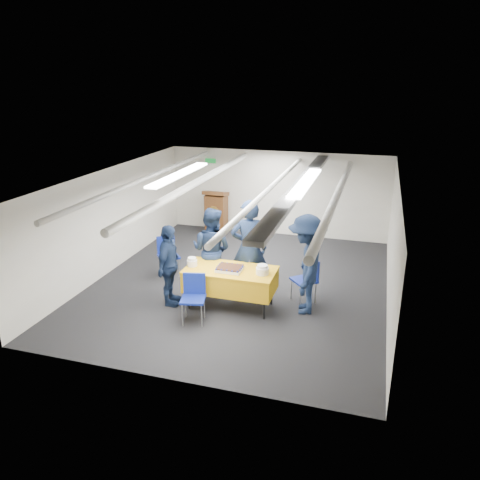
# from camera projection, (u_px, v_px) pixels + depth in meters

# --- Properties ---
(ground) EXTENTS (7.00, 7.00, 0.00)m
(ground) POSITION_uv_depth(u_px,v_px,m) (240.00, 283.00, 9.96)
(ground) COLOR black
(ground) RESTS_ON ground
(room_shell) EXTENTS (6.00, 7.00, 2.30)m
(room_shell) POSITION_uv_depth(u_px,v_px,m) (250.00, 196.00, 9.70)
(room_shell) COLOR silver
(room_shell) RESTS_ON ground
(serving_table) EXTENTS (1.70, 0.85, 0.77)m
(serving_table) POSITION_uv_depth(u_px,v_px,m) (230.00, 279.00, 8.78)
(serving_table) COLOR black
(serving_table) RESTS_ON ground
(sheet_cake) EXTENTS (0.48, 0.37, 0.09)m
(sheet_cake) POSITION_uv_depth(u_px,v_px,m) (230.00, 269.00, 8.64)
(sheet_cake) COLOR white
(sheet_cake) RESTS_ON serving_table
(plate_stack_left) EXTENTS (0.20, 0.20, 0.17)m
(plate_stack_left) POSITION_uv_depth(u_px,v_px,m) (192.00, 262.00, 8.84)
(plate_stack_left) COLOR white
(plate_stack_left) RESTS_ON serving_table
(plate_stack_right) EXTENTS (0.23, 0.23, 0.18)m
(plate_stack_right) POSITION_uv_depth(u_px,v_px,m) (262.00, 270.00, 8.47)
(plate_stack_right) COLOR white
(plate_stack_right) RESTS_ON serving_table
(podium) EXTENTS (0.62, 0.53, 1.25)m
(podium) POSITION_uv_depth(u_px,v_px,m) (216.00, 212.00, 12.94)
(podium) COLOR brown
(podium) RESTS_ON ground
(chair_near) EXTENTS (0.50, 0.50, 0.87)m
(chair_near) POSITION_uv_depth(u_px,v_px,m) (194.00, 293.00, 8.30)
(chair_near) COLOR gray
(chair_near) RESTS_ON ground
(chair_right) EXTENTS (0.59, 0.59, 0.87)m
(chair_right) POSITION_uv_depth(u_px,v_px,m) (308.00, 276.00, 9.02)
(chair_right) COLOR gray
(chair_right) RESTS_ON ground
(chair_left) EXTENTS (0.59, 0.59, 0.87)m
(chair_left) POSITION_uv_depth(u_px,v_px,m) (167.00, 252.00, 10.24)
(chair_left) COLOR gray
(chair_left) RESTS_ON ground
(sailor_a) EXTENTS (0.81, 0.64, 1.97)m
(sailor_a) POSITION_uv_depth(u_px,v_px,m) (249.00, 249.00, 9.13)
(sailor_a) COLOR black
(sailor_a) RESTS_ON ground
(sailor_b) EXTENTS (0.92, 0.76, 1.74)m
(sailor_b) POSITION_uv_depth(u_px,v_px,m) (211.00, 250.00, 9.39)
(sailor_b) COLOR black
(sailor_b) RESTS_ON ground
(sailor_c) EXTENTS (0.48, 0.96, 1.59)m
(sailor_c) POSITION_uv_depth(u_px,v_px,m) (169.00, 266.00, 8.81)
(sailor_c) COLOR black
(sailor_c) RESTS_ON ground
(sailor_d) EXTENTS (0.85, 1.29, 1.87)m
(sailor_d) POSITION_uv_depth(u_px,v_px,m) (306.00, 265.00, 8.50)
(sailor_d) COLOR black
(sailor_d) RESTS_ON ground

